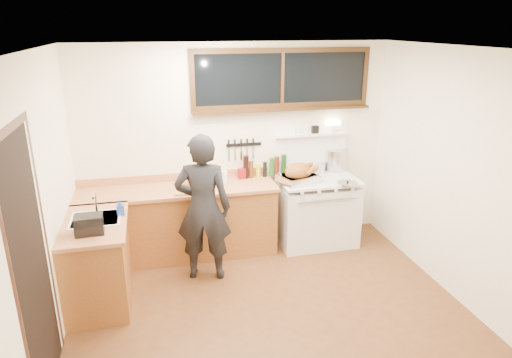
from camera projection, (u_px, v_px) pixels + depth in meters
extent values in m
cube|color=#552F16|center=(270.00, 312.00, 4.69)|extent=(4.00, 3.50, 0.02)
cube|color=white|center=(236.00, 146.00, 5.90)|extent=(4.00, 0.05, 2.60)
cube|color=white|center=(353.00, 298.00, 2.64)|extent=(4.00, 0.05, 2.60)
cube|color=white|center=(39.00, 213.00, 3.83)|extent=(0.05, 3.50, 2.60)
cube|color=white|center=(461.00, 177.00, 4.71)|extent=(0.05, 3.50, 2.60)
cube|color=white|center=(274.00, 46.00, 3.84)|extent=(4.00, 3.50, 0.05)
cube|color=brown|center=(179.00, 223.00, 5.71)|extent=(2.40, 0.60, 0.86)
cube|color=#C0794C|center=(177.00, 190.00, 5.56)|extent=(2.44, 0.64, 0.04)
cube|color=#C0794C|center=(175.00, 177.00, 5.80)|extent=(2.40, 0.03, 0.10)
sphere|color=#B78C38|center=(90.00, 220.00, 5.15)|extent=(0.03, 0.03, 0.03)
sphere|color=#B78C38|center=(136.00, 216.00, 5.26)|extent=(0.03, 0.03, 0.03)
sphere|color=#B78C38|center=(180.00, 212.00, 5.36)|extent=(0.03, 0.03, 0.03)
sphere|color=#B78C38|center=(222.00, 208.00, 5.47)|extent=(0.03, 0.03, 0.03)
sphere|color=#B78C38|center=(258.00, 205.00, 5.57)|extent=(0.03, 0.03, 0.03)
cube|color=brown|center=(98.00, 264.00, 4.75)|extent=(0.60, 1.05, 0.86)
cube|color=#C0794C|center=(94.00, 224.00, 4.61)|extent=(0.64, 1.09, 0.04)
cube|color=white|center=(96.00, 225.00, 4.69)|extent=(0.45, 0.40, 0.14)
cube|color=white|center=(95.00, 219.00, 4.67)|extent=(0.50, 0.45, 0.01)
cylinder|color=silver|center=(96.00, 202.00, 4.80)|extent=(0.02, 0.02, 0.24)
cylinder|color=silver|center=(94.00, 195.00, 4.69)|extent=(0.02, 0.18, 0.02)
cube|color=white|center=(316.00, 213.00, 6.07)|extent=(1.00, 0.70, 0.82)
cube|color=white|center=(317.00, 179.00, 5.91)|extent=(1.02, 0.72, 0.03)
cube|color=white|center=(326.00, 215.00, 5.72)|extent=(0.88, 0.02, 0.46)
cylinder|color=silver|center=(327.00, 200.00, 5.62)|extent=(0.75, 0.02, 0.02)
cylinder|color=white|center=(302.00, 194.00, 5.52)|extent=(0.04, 0.03, 0.04)
cylinder|color=white|center=(319.00, 192.00, 5.57)|extent=(0.04, 0.03, 0.04)
cylinder|color=white|center=(336.00, 191.00, 5.62)|extent=(0.04, 0.03, 0.04)
cylinder|color=white|center=(353.00, 189.00, 5.66)|extent=(0.04, 0.03, 0.04)
cube|color=white|center=(310.00, 153.00, 6.12)|extent=(1.00, 0.05, 0.50)
cube|color=white|center=(311.00, 135.00, 6.01)|extent=(1.00, 0.12, 0.03)
cylinder|color=white|center=(333.00, 129.00, 6.05)|extent=(0.10, 0.10, 0.10)
cube|color=#FFE5B2|center=(333.00, 123.00, 6.03)|extent=(0.18, 0.09, 0.06)
cube|color=black|center=(315.00, 130.00, 6.00)|extent=(0.09, 0.05, 0.10)
cylinder|color=white|center=(298.00, 131.00, 5.95)|extent=(0.04, 0.04, 0.09)
cylinder|color=white|center=(294.00, 131.00, 5.93)|extent=(0.04, 0.04, 0.09)
cube|color=black|center=(282.00, 78.00, 5.72)|extent=(2.20, 0.01, 0.62)
cube|color=black|center=(283.00, 50.00, 5.61)|extent=(2.32, 0.04, 0.06)
cube|color=black|center=(282.00, 105.00, 5.83)|extent=(2.32, 0.04, 0.06)
cube|color=black|center=(192.00, 81.00, 5.47)|extent=(0.06, 0.04, 0.62)
cube|color=black|center=(365.00, 76.00, 5.96)|extent=(0.06, 0.04, 0.62)
cube|color=black|center=(282.00, 78.00, 5.72)|extent=(0.04, 0.04, 0.62)
cube|color=black|center=(283.00, 110.00, 5.80)|extent=(2.32, 0.13, 0.03)
cube|color=black|center=(34.00, 271.00, 3.41)|extent=(0.01, 0.86, 2.10)
cube|color=black|center=(18.00, 308.00, 2.96)|extent=(0.01, 0.07, 2.10)
cube|color=black|center=(47.00, 242.00, 3.85)|extent=(0.01, 0.07, 2.10)
cube|color=black|center=(9.00, 129.00, 3.06)|extent=(0.01, 1.04, 0.07)
cube|color=black|center=(244.00, 145.00, 5.88)|extent=(0.46, 0.02, 0.04)
cube|color=silver|center=(229.00, 154.00, 5.86)|extent=(0.02, 0.00, 0.18)
cube|color=black|center=(229.00, 144.00, 5.82)|extent=(0.02, 0.02, 0.10)
cube|color=silver|center=(235.00, 154.00, 5.88)|extent=(0.02, 0.00, 0.18)
cube|color=black|center=(235.00, 143.00, 5.83)|extent=(0.02, 0.02, 0.10)
cube|color=silver|center=(241.00, 153.00, 5.90)|extent=(0.02, 0.00, 0.18)
cube|color=black|center=(241.00, 143.00, 5.85)|extent=(0.02, 0.02, 0.10)
cube|color=silver|center=(247.00, 153.00, 5.91)|extent=(0.03, 0.00, 0.18)
cube|color=black|center=(247.00, 142.00, 5.87)|extent=(0.02, 0.02, 0.10)
cube|color=silver|center=(253.00, 153.00, 5.93)|extent=(0.03, 0.00, 0.18)
cube|color=black|center=(253.00, 142.00, 5.89)|extent=(0.02, 0.02, 0.10)
imported|color=black|center=(203.00, 208.00, 5.08)|extent=(0.70, 0.54, 1.71)
imported|color=#244BB7|center=(120.00, 207.00, 4.76)|extent=(0.08, 0.08, 0.17)
cube|color=black|center=(89.00, 225.00, 4.33)|extent=(0.28, 0.20, 0.18)
cube|color=#C0794C|center=(192.00, 191.00, 5.45)|extent=(0.45, 0.36, 0.02)
ellipsoid|color=#95531B|center=(192.00, 186.00, 5.42)|extent=(0.24, 0.19, 0.13)
sphere|color=#95531B|center=(200.00, 182.00, 5.48)|extent=(0.05, 0.05, 0.05)
sphere|color=#95531B|center=(201.00, 184.00, 5.39)|extent=(0.05, 0.05, 0.05)
cube|color=silver|center=(298.00, 178.00, 5.75)|extent=(0.56, 0.48, 0.10)
cube|color=#3F3F42|center=(298.00, 176.00, 5.74)|extent=(0.49, 0.42, 0.03)
torus|color=silver|center=(279.00, 176.00, 5.68)|extent=(0.05, 0.10, 0.10)
torus|color=silver|center=(316.00, 173.00, 5.79)|extent=(0.05, 0.10, 0.10)
ellipsoid|color=#95531B|center=(298.00, 172.00, 5.72)|extent=(0.43, 0.38, 0.23)
cylinder|color=#95531B|center=(310.00, 172.00, 5.66)|extent=(0.14, 0.10, 0.10)
sphere|color=#95531B|center=(315.00, 169.00, 5.66)|extent=(0.07, 0.07, 0.07)
cylinder|color=#95531B|center=(305.00, 167.00, 5.82)|extent=(0.14, 0.10, 0.10)
sphere|color=#95531B|center=(310.00, 164.00, 5.83)|extent=(0.07, 0.07, 0.07)
cylinder|color=silver|center=(335.00, 159.00, 6.21)|extent=(0.40, 0.40, 0.29)
cylinder|color=silver|center=(319.00, 168.00, 6.12)|extent=(0.21, 0.21, 0.12)
cylinder|color=black|center=(320.00, 162.00, 6.22)|extent=(0.08, 0.16, 0.02)
cylinder|color=silver|center=(347.00, 183.00, 5.70)|extent=(0.34, 0.34, 0.02)
sphere|color=black|center=(348.00, 182.00, 5.69)|extent=(0.03, 0.03, 0.03)
cube|color=maroon|center=(242.00, 173.00, 5.88)|extent=(0.09, 0.08, 0.14)
cylinder|color=white|center=(224.00, 177.00, 5.74)|extent=(0.09, 0.09, 0.15)
cylinder|color=black|center=(246.00, 167.00, 5.87)|extent=(0.07, 0.07, 0.30)
cylinder|color=black|center=(251.00, 170.00, 5.90)|extent=(0.06, 0.06, 0.22)
cylinder|color=black|center=(258.00, 171.00, 5.93)|extent=(0.06, 0.06, 0.18)
cylinder|color=black|center=(265.00, 169.00, 5.94)|extent=(0.05, 0.05, 0.20)
cylinder|color=black|center=(271.00, 167.00, 5.96)|extent=(0.06, 0.06, 0.25)
cylinder|color=black|center=(277.00, 166.00, 5.97)|extent=(0.07, 0.07, 0.26)
cylinder|color=black|center=(284.00, 165.00, 5.99)|extent=(0.06, 0.06, 0.28)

